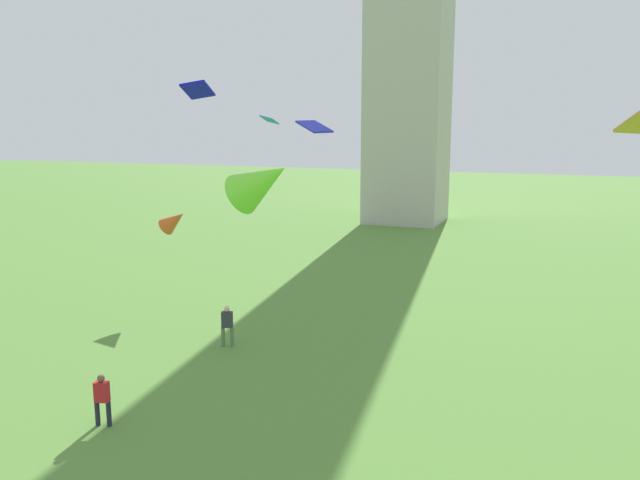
# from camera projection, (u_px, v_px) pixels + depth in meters

# --- Properties ---
(person_0) EXTENTS (0.49, 0.35, 1.62)m
(person_0) POSITION_uv_depth(u_px,v_px,m) (102.00, 397.00, 19.25)
(person_0) COLOR #1E2333
(person_0) RESTS_ON ground_plane
(person_1) EXTENTS (0.50, 0.38, 1.69)m
(person_1) POSITION_uv_depth(u_px,v_px,m) (227.00, 324.00, 26.17)
(person_1) COLOR #51754C
(person_1) RESTS_ON ground_plane
(kite_flying_0) EXTENTS (0.59, 0.80, 0.37)m
(kite_flying_0) POSITION_uv_depth(u_px,v_px,m) (269.00, 120.00, 25.66)
(kite_flying_0) COLOR #158CC3
(kite_flying_1) EXTENTS (1.04, 1.33, 0.58)m
(kite_flying_1) POSITION_uv_depth(u_px,v_px,m) (198.00, 90.00, 20.79)
(kite_flying_1) COLOR #0C0EE1
(kite_flying_5) EXTENTS (1.99, 1.85, 0.63)m
(kite_flying_5) POSITION_uv_depth(u_px,v_px,m) (314.00, 127.00, 31.45)
(kite_flying_5) COLOR #242AD3
(kite_flying_7) EXTENTS (2.43, 1.66, 2.03)m
(kite_flying_7) POSITION_uv_depth(u_px,v_px,m) (262.00, 181.00, 19.19)
(kite_flying_7) COLOR #75F032
(kite_flying_8) EXTENTS (1.57, 0.91, 1.47)m
(kite_flying_8) POSITION_uv_depth(u_px,v_px,m) (174.00, 220.00, 31.78)
(kite_flying_8) COLOR #D6561E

